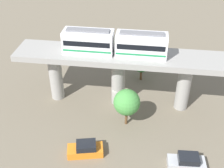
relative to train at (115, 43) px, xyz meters
name	(u,v)px	position (x,y,z in m)	size (l,w,h in m)	color
ground_plane	(118,102)	(0.00, 0.54, -9.58)	(120.00, 120.00, 0.00)	#706654
viaduct	(118,67)	(0.00, 0.54, -3.55)	(5.20, 28.00, 8.05)	#999691
train	(115,43)	(0.00, 0.00, 0.00)	(2.64, 13.55, 3.24)	white
parked_car_silver	(187,162)	(10.89, 9.67, -8.84)	(2.04, 4.30, 1.76)	#B2B5BA
parked_car_orange	(86,149)	(10.55, -2.06, -8.84)	(2.69, 4.50, 1.76)	orange
tree_near_viaduct	(127,102)	(4.58, 2.20, -5.99)	(3.45, 3.45, 5.34)	brown
tree_mid_lot	(142,64)	(-6.48, 3.56, -6.74)	(2.63, 2.63, 4.18)	brown
tree_far_corner	(146,47)	(-11.34, 4.02, -6.17)	(3.27, 3.27, 5.07)	brown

